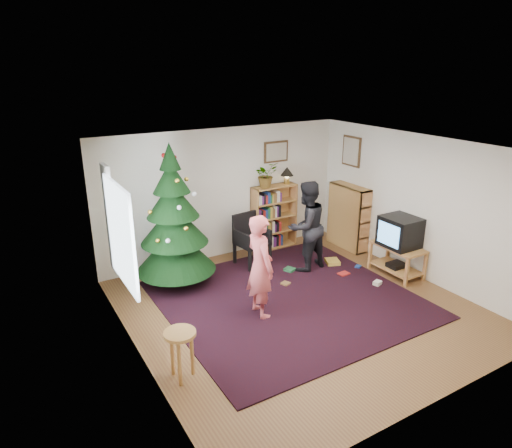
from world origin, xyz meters
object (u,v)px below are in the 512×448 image
bookshelf_back (274,216)px  stool (180,343)px  picture_right (352,151)px  crt_tv (400,232)px  bookshelf_right (348,216)px  potted_plant (266,175)px  tv_stand (397,257)px  person_by_chair (306,226)px  table_lamp (287,172)px  christmas_tree (174,228)px  person_standing (260,266)px  armchair (249,237)px  picture_back (276,152)px

bookshelf_back → stool: (-3.23, -2.99, -0.17)m
picture_right → crt_tv: (-0.26, -1.66, -1.13)m
bookshelf_right → potted_plant: (-1.51, 0.78, 0.88)m
tv_stand → person_by_chair: 1.72m
stool → table_lamp: (3.53, 2.99, 1.04)m
crt_tv → table_lamp: bearing=111.5°
stool → person_by_chair: size_ratio=0.38×
crt_tv → person_by_chair: 1.64m
potted_plant → christmas_tree: bearing=-165.3°
picture_right → person_standing: picture_right is taller
bookshelf_right → armchair: bearing=81.7°
picture_back → armchair: picture_back is taller
picture_back → bookshelf_right: size_ratio=0.42×
tv_stand → armchair: armchair is taller
picture_right → picture_back: bearing=151.3°
bookshelf_right → person_standing: person_standing is taller
bookshelf_back → bookshelf_right: bearing=-30.8°
crt_tv → stool: crt_tv is taller
picture_back → table_lamp: picture_back is taller
table_lamp → bookshelf_back: bearing=180.0°
picture_back → table_lamp: (0.18, -0.14, -0.41)m
tv_stand → potted_plant: size_ratio=1.88×
christmas_tree → person_by_chair: size_ratio=1.46×
bookshelf_back → tv_stand: size_ratio=1.40×
bookshelf_right → table_lamp: (-1.01, 0.78, 0.87)m
tv_stand → table_lamp: (-0.89, 2.25, 1.21)m
picture_back → person_by_chair: size_ratio=0.33×
picture_back → stool: size_ratio=0.86×
person_standing → picture_back: bearing=-35.5°
person_standing → table_lamp: bearing=-39.9°
person_by_chair → crt_tv: bearing=133.2°
picture_right → person_standing: bearing=-152.6°
bookshelf_right → table_lamp: 1.54m
tv_stand → armchair: bearing=138.8°
bookshelf_back → person_by_chair: 1.24m
picture_back → potted_plant: 0.53m
christmas_tree → crt_tv: size_ratio=4.00×
crt_tv → person_standing: 2.83m
bookshelf_back → armchair: 0.98m
picture_back → tv_stand: picture_back is taller
person_standing → stool: bearing=118.5°
person_by_chair → armchair: bearing=-53.6°
bookshelf_right → potted_plant: size_ratio=2.63×
bookshelf_right → bookshelf_back: bearing=59.2°
christmas_tree → potted_plant: (2.15, 0.57, 0.53)m
christmas_tree → stool: (-0.88, -2.42, -0.52)m
person_by_chair → potted_plant: 1.42m
potted_plant → picture_right: bearing=-19.8°
picture_back → christmas_tree: bearing=-164.1°
christmas_tree → person_by_chair: bearing=-16.3°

